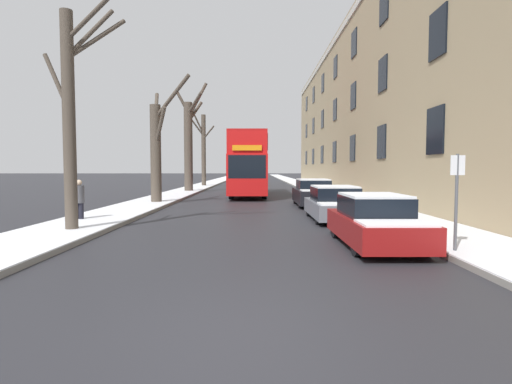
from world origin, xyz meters
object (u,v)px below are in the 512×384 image
(double_decker_bus, at_px, (249,162))
(pedestrian_left_sidewalk, at_px, (80,199))
(bare_tree_left_2, at_px, (190,142))
(parked_car_1, at_px, (336,204))
(parked_car_2, at_px, (314,193))
(street_sign_post, at_px, (457,198))
(bare_tree_left_0, at_px, (73,110))
(bare_tree_left_3, at_px, (204,148))
(parked_car_0, at_px, (376,222))
(bare_tree_left_1, at_px, (158,148))

(double_decker_bus, xyz_separation_m, pedestrian_left_sidewalk, (-5.91, -14.68, -1.60))
(bare_tree_left_2, bearing_deg, double_decker_bus, -39.06)
(bare_tree_left_2, distance_m, parked_car_1, 20.15)
(double_decker_bus, xyz_separation_m, parked_car_2, (3.61, -7.92, -1.80))
(street_sign_post, bearing_deg, bare_tree_left_0, 161.87)
(bare_tree_left_0, xyz_separation_m, double_decker_bus, (5.00, 17.05, -1.28))
(bare_tree_left_3, height_order, parked_car_1, bare_tree_left_3)
(parked_car_2, height_order, pedestrian_left_sidewalk, pedestrian_left_sidewalk)
(bare_tree_left_2, relative_size, street_sign_post, 3.93)
(bare_tree_left_0, bearing_deg, double_decker_bus, 73.65)
(bare_tree_left_3, height_order, pedestrian_left_sidewalk, bare_tree_left_3)
(double_decker_bus, relative_size, parked_car_2, 2.48)
(parked_car_1, bearing_deg, double_decker_bus, 104.68)
(bare_tree_left_0, xyz_separation_m, street_sign_post, (10.01, -3.28, -2.41))
(bare_tree_left_0, distance_m, parked_car_0, 9.36)
(bare_tree_left_3, bearing_deg, bare_tree_left_2, -89.03)
(bare_tree_left_2, bearing_deg, bare_tree_left_0, -89.93)
(parked_car_1, bearing_deg, street_sign_post, -77.98)
(bare_tree_left_3, height_order, parked_car_2, bare_tree_left_3)
(bare_tree_left_1, xyz_separation_m, parked_car_2, (8.56, -0.88, -2.45))
(bare_tree_left_1, xyz_separation_m, street_sign_post, (9.96, -13.29, -1.78))
(bare_tree_left_0, distance_m, pedestrian_left_sidewalk, 3.84)
(bare_tree_left_2, distance_m, parked_car_0, 24.88)
(bare_tree_left_2, height_order, double_decker_bus, bare_tree_left_2)
(parked_car_0, distance_m, street_sign_post, 2.08)
(pedestrian_left_sidewalk, bearing_deg, bare_tree_left_0, -44.96)
(parked_car_0, xyz_separation_m, pedestrian_left_sidewalk, (-9.52, 4.29, 0.25))
(bare_tree_left_2, xyz_separation_m, parked_car_1, (8.64, -17.85, -3.61))
(bare_tree_left_3, xyz_separation_m, parked_car_0, (8.81, -33.36, -3.56))
(pedestrian_left_sidewalk, relative_size, street_sign_post, 0.69)
(bare_tree_left_1, relative_size, parked_car_1, 1.69)
(parked_car_0, distance_m, pedestrian_left_sidewalk, 10.44)
(parked_car_1, height_order, pedestrian_left_sidewalk, pedestrian_left_sidewalk)
(bare_tree_left_3, relative_size, parked_car_1, 1.91)
(pedestrian_left_sidewalk, bearing_deg, bare_tree_left_1, 106.94)
(bare_tree_left_0, xyz_separation_m, parked_car_2, (8.61, 9.13, -3.08))
(double_decker_bus, height_order, parked_car_0, double_decker_bus)
(bare_tree_left_0, bearing_deg, parked_car_1, 20.89)
(bare_tree_left_0, relative_size, parked_car_1, 1.92)
(double_decker_bus, relative_size, pedestrian_left_sidewalk, 6.83)
(parked_car_1, relative_size, pedestrian_left_sidewalk, 2.60)
(bare_tree_left_3, bearing_deg, parked_car_1, -72.62)
(parked_car_1, bearing_deg, pedestrian_left_sidewalk, -174.52)
(bare_tree_left_1, bearing_deg, pedestrian_left_sidewalk, -97.17)
(double_decker_bus, bearing_deg, bare_tree_left_3, 109.89)
(bare_tree_left_0, distance_m, bare_tree_left_1, 10.04)
(parked_car_2, xyz_separation_m, street_sign_post, (1.40, -12.41, 0.67))
(bare_tree_left_2, xyz_separation_m, street_sign_post, (10.03, -24.41, -2.88))
(parked_car_2, xyz_separation_m, pedestrian_left_sidewalk, (-9.52, -6.76, 0.20))
(bare_tree_left_1, xyz_separation_m, pedestrian_left_sidewalk, (-0.96, -7.64, -2.25))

